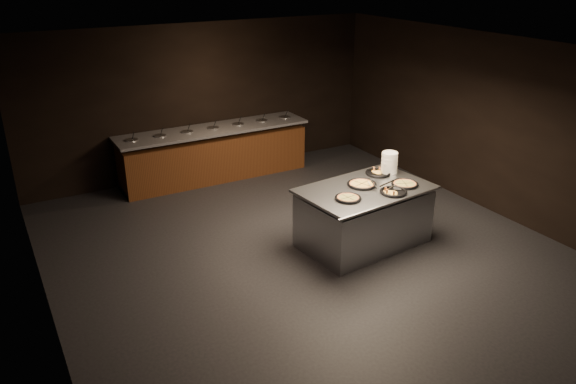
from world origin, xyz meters
name	(u,v)px	position (x,y,z in m)	size (l,w,h in m)	color
room	(313,162)	(0.00, 0.00, 1.45)	(7.02, 8.02, 2.92)	black
salad_bar	(215,157)	(0.00, 3.56, 0.44)	(3.70, 0.83, 1.18)	#562C14
serving_counter	(364,217)	(0.89, -0.04, 0.43)	(2.00, 1.40, 0.91)	#AAADB2
plate_stack	(389,163)	(1.57, 0.28, 1.07)	(0.25, 0.25, 0.33)	white
pan_veggie_whole	(348,198)	(0.42, -0.26, 0.93)	(0.37, 0.37, 0.04)	black
pan_cheese_whole	(362,184)	(0.89, 0.06, 0.93)	(0.43, 0.43, 0.04)	black
pan_cheese_slices_a	(378,173)	(1.39, 0.32, 0.92)	(0.39, 0.39, 0.04)	black
pan_cheese_slices_b	(393,192)	(1.12, -0.39, 0.92)	(0.39, 0.39, 0.04)	black
pan_veggie_slices	(405,184)	(1.45, -0.24, 0.93)	(0.40, 0.40, 0.04)	black
server_left	(371,183)	(0.94, -0.09, 0.98)	(0.09, 0.31, 0.15)	#AAADB2
server_right	(390,185)	(1.14, -0.27, 0.98)	(0.28, 0.22, 0.16)	#AAADB2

